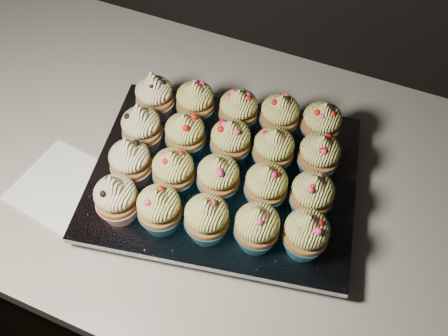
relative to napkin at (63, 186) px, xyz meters
name	(u,v)px	position (x,y,z in m)	size (l,w,h in m)	color
cabinet	(167,258)	(0.07, 0.14, -0.47)	(2.40, 0.60, 0.86)	black
worktop	(144,145)	(0.07, 0.14, -0.02)	(2.44, 0.64, 0.04)	beige
napkin	(63,186)	(0.00, 0.00, 0.00)	(0.14, 0.14, 0.00)	white
baking_tray	(224,182)	(0.24, 0.10, 0.01)	(0.37, 0.28, 0.02)	black
foil_lining	(224,176)	(0.24, 0.10, 0.03)	(0.40, 0.31, 0.01)	silver
cupcake_0	(117,198)	(0.13, -0.02, 0.07)	(0.06, 0.06, 0.10)	#A31620
cupcake_1	(160,209)	(0.19, -0.01, 0.07)	(0.06, 0.06, 0.08)	#195677
cupcake_2	(207,218)	(0.25, 0.00, 0.07)	(0.06, 0.06, 0.08)	#195677
cupcake_3	(257,227)	(0.32, 0.01, 0.07)	(0.06, 0.06, 0.08)	#195677
cupcake_4	(306,234)	(0.39, 0.03, 0.07)	(0.06, 0.06, 0.08)	#195677
cupcake_5	(130,161)	(0.11, 0.04, 0.07)	(0.06, 0.06, 0.10)	#A31620
cupcake_6	(174,171)	(0.18, 0.05, 0.07)	(0.06, 0.06, 0.08)	#195677
cupcake_7	(218,178)	(0.24, 0.07, 0.07)	(0.06, 0.06, 0.08)	#195677
cupcake_8	(266,186)	(0.31, 0.08, 0.07)	(0.06, 0.06, 0.08)	#195677
cupcake_9	(312,195)	(0.37, 0.09, 0.07)	(0.06, 0.06, 0.08)	#195677
cupcake_10	(142,128)	(0.10, 0.11, 0.07)	(0.06, 0.06, 0.10)	#A31620
cupcake_11	(185,135)	(0.16, 0.12, 0.07)	(0.06, 0.06, 0.08)	#195677
cupcake_12	(231,141)	(0.23, 0.14, 0.07)	(0.06, 0.06, 0.08)	#195677
cupcake_13	(273,150)	(0.30, 0.15, 0.07)	(0.06, 0.06, 0.08)	#195677
cupcake_14	(319,156)	(0.36, 0.16, 0.07)	(0.06, 0.06, 0.08)	#195677
cupcake_15	(155,96)	(0.08, 0.17, 0.07)	(0.06, 0.06, 0.10)	#A31620
cupcake_16	(195,102)	(0.15, 0.19, 0.07)	(0.06, 0.06, 0.08)	#195677
cupcake_17	(238,111)	(0.22, 0.20, 0.07)	(0.06, 0.06, 0.08)	#195677
cupcake_18	(280,116)	(0.28, 0.22, 0.07)	(0.06, 0.06, 0.08)	#195677
cupcake_19	(321,124)	(0.35, 0.23, 0.07)	(0.06, 0.06, 0.08)	#195677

